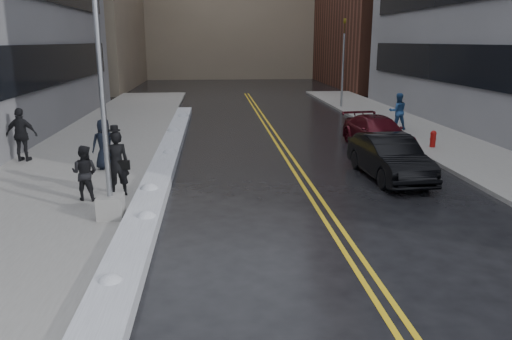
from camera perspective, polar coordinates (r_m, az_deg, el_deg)
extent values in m
plane|color=black|center=(11.68, -1.75, -9.01)|extent=(160.00, 160.00, 0.00)
cube|color=gray|center=(21.82, -18.56, 1.64)|extent=(5.50, 50.00, 0.15)
cube|color=gray|center=(23.69, 21.69, 2.33)|extent=(4.00, 50.00, 0.15)
cube|color=gold|center=(21.41, 3.02, 1.95)|extent=(0.12, 50.00, 0.01)
cube|color=gold|center=(21.45, 3.81, 1.97)|extent=(0.12, 50.00, 0.01)
cube|color=silver|center=(19.32, -10.39, 0.85)|extent=(0.90, 30.00, 0.34)
cube|color=gray|center=(13.65, -16.26, -4.05)|extent=(0.65, 0.65, 0.60)
cylinder|color=gray|center=(12.99, -17.47, 12.06)|extent=(0.14, 0.14, 7.00)
cylinder|color=maroon|center=(23.19, 19.56, 3.23)|extent=(0.24, 0.24, 0.60)
sphere|color=maroon|center=(23.13, 19.63, 3.96)|extent=(0.26, 0.26, 0.26)
cylinder|color=maroon|center=(23.18, 19.57, 3.35)|extent=(0.25, 0.10, 0.10)
cylinder|color=gray|center=(35.91, 9.88, 11.13)|extent=(0.14, 0.14, 5.00)
imported|color=#594C0C|center=(35.87, 10.09, 15.91)|extent=(0.16, 0.20, 1.00)
imported|color=black|center=(15.36, -15.64, 0.71)|extent=(0.83, 0.68, 1.97)
imported|color=black|center=(15.29, -18.99, -0.30)|extent=(0.90, 0.77, 1.62)
imported|color=black|center=(18.75, -16.92, 2.85)|extent=(1.01, 0.77, 1.83)
imported|color=black|center=(21.14, -25.20, 3.67)|extent=(1.27, 0.67, 2.06)
imported|color=navy|center=(27.24, 15.90, 6.47)|extent=(0.98, 0.79, 1.89)
imported|color=black|center=(17.91, 15.00, 1.43)|extent=(1.84, 4.65, 1.51)
imported|color=#470B14|center=(23.04, 13.70, 4.21)|extent=(2.46, 4.96, 1.39)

